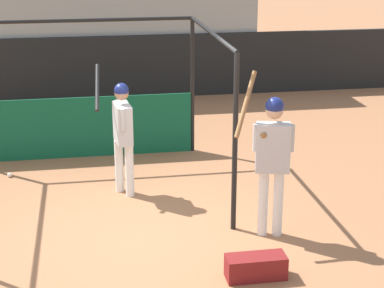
% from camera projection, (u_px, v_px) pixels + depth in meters
% --- Properties ---
extents(ground_plane, '(60.00, 60.00, 0.00)m').
position_uv_depth(ground_plane, '(143.00, 241.00, 8.35)').
color(ground_plane, '#9E6642').
extents(outfield_wall, '(24.00, 0.12, 1.49)m').
position_uv_depth(outfield_wall, '(112.00, 68.00, 15.09)').
color(outfield_wall, black).
rests_on(outfield_wall, ground).
extents(bleacher_section, '(7.05, 4.00, 3.57)m').
position_uv_depth(bleacher_section, '(106.00, 13.00, 16.69)').
color(bleacher_section, '#9E9E99').
rests_on(bleacher_section, ground).
extents(batting_cage, '(4.12, 3.35, 2.44)m').
position_uv_depth(batting_cage, '(77.00, 108.00, 10.59)').
color(batting_cage, black).
rests_on(batting_cage, ground).
extents(player_batter, '(0.54, 0.94, 1.91)m').
position_uv_depth(player_batter, '(122.00, 128.00, 9.54)').
color(player_batter, white).
rests_on(player_batter, ground).
extents(player_waiting, '(0.80, 0.49, 2.17)m').
position_uv_depth(player_waiting, '(272.00, 153.00, 8.17)').
color(player_waiting, white).
rests_on(player_waiting, ground).
extents(equipment_bag, '(0.70, 0.28, 0.28)m').
position_uv_depth(equipment_bag, '(256.00, 267.00, 7.44)').
color(equipment_bag, maroon).
rests_on(equipment_bag, ground).
extents(baseball, '(0.07, 0.07, 0.07)m').
position_uv_depth(baseball, '(10.00, 175.00, 10.49)').
color(baseball, white).
rests_on(baseball, ground).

